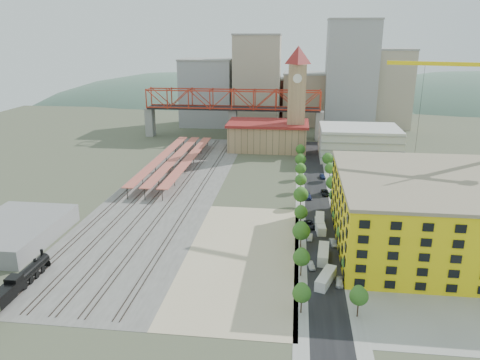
# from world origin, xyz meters

# --- Properties ---
(ground) EXTENTS (400.00, 400.00, 0.00)m
(ground) POSITION_xyz_m (0.00, 0.00, 0.00)
(ground) COLOR #474C38
(ground) RESTS_ON ground
(ballast_strip) EXTENTS (36.00, 165.00, 0.06)m
(ballast_strip) POSITION_xyz_m (-36.00, 17.50, 0.03)
(ballast_strip) COLOR #605E59
(ballast_strip) RESTS_ON ground
(dirt_lot) EXTENTS (28.00, 67.00, 0.06)m
(dirt_lot) POSITION_xyz_m (-4.00, -31.50, 0.03)
(dirt_lot) COLOR tan
(dirt_lot) RESTS_ON ground
(street_asphalt) EXTENTS (12.00, 170.00, 0.06)m
(street_asphalt) POSITION_xyz_m (16.00, 15.00, 0.03)
(street_asphalt) COLOR black
(street_asphalt) RESTS_ON ground
(sidewalk_west) EXTENTS (3.00, 170.00, 0.04)m
(sidewalk_west) POSITION_xyz_m (10.50, 15.00, 0.02)
(sidewalk_west) COLOR gray
(sidewalk_west) RESTS_ON ground
(sidewalk_east) EXTENTS (3.00, 170.00, 0.04)m
(sidewalk_east) POSITION_xyz_m (21.50, 15.00, 0.02)
(sidewalk_east) COLOR gray
(sidewalk_east) RESTS_ON ground
(construction_pad) EXTENTS (50.00, 90.00, 0.06)m
(construction_pad) POSITION_xyz_m (45.00, -20.00, 0.03)
(construction_pad) COLOR gray
(construction_pad) RESTS_ON ground
(rail_tracks) EXTENTS (26.56, 160.00, 0.18)m
(rail_tracks) POSITION_xyz_m (-37.80, 17.50, 0.15)
(rail_tracks) COLOR #382B23
(rail_tracks) RESTS_ON ground
(platform_canopies) EXTENTS (16.00, 80.00, 4.12)m
(platform_canopies) POSITION_xyz_m (-41.00, 45.00, 3.99)
(platform_canopies) COLOR #C2674A
(platform_canopies) RESTS_ON ground
(station_hall) EXTENTS (38.00, 24.00, 13.10)m
(station_hall) POSITION_xyz_m (-5.00, 82.00, 6.67)
(station_hall) COLOR tan
(station_hall) RESTS_ON ground
(clock_tower) EXTENTS (12.00, 12.00, 52.00)m
(clock_tower) POSITION_xyz_m (8.00, 79.99, 28.70)
(clock_tower) COLOR tan
(clock_tower) RESTS_ON ground
(parking_garage) EXTENTS (34.00, 26.00, 14.00)m
(parking_garage) POSITION_xyz_m (36.00, 70.00, 7.00)
(parking_garage) COLOR silver
(parking_garage) RESTS_ON ground
(truss_bridge) EXTENTS (94.00, 9.60, 25.60)m
(truss_bridge) POSITION_xyz_m (-25.00, 105.00, 18.86)
(truss_bridge) COLOR gray
(truss_bridge) RESTS_ON ground
(construction_building) EXTENTS (44.60, 50.60, 18.80)m
(construction_building) POSITION_xyz_m (42.00, -20.00, 9.41)
(construction_building) COLOR yellow
(construction_building) RESTS_ON ground
(warehouse) EXTENTS (22.00, 32.00, 5.00)m
(warehouse) POSITION_xyz_m (-66.00, -30.00, 2.50)
(warehouse) COLOR gray
(warehouse) RESTS_ON ground
(street_trees) EXTENTS (15.40, 124.40, 8.00)m
(street_trees) POSITION_xyz_m (16.00, 5.00, 0.00)
(street_trees) COLOR #2E5B1B
(street_trees) RESTS_ON ground
(skyline) EXTENTS (133.00, 46.00, 60.00)m
(skyline) POSITION_xyz_m (7.47, 142.31, 22.81)
(skyline) COLOR #9EA0A3
(skyline) RESTS_ON ground
(distant_hills) EXTENTS (647.00, 264.00, 227.00)m
(distant_hills) POSITION_xyz_m (45.28, 260.00, -79.54)
(distant_hills) COLOR #4C6B59
(distant_hills) RESTS_ON ground
(locomotive) EXTENTS (2.79, 21.54, 5.39)m
(locomotive) POSITION_xyz_m (-50.00, -52.02, 2.01)
(locomotive) COLOR black
(locomotive) RESTS_ON ground
(site_trailer_a) EXTENTS (5.36, 9.44, 2.51)m
(site_trailer_a) POSITION_xyz_m (16.00, -42.73, 1.25)
(site_trailer_a) COLOR silver
(site_trailer_a) RESTS_ON ground
(site_trailer_b) EXTENTS (3.35, 9.87, 2.65)m
(site_trailer_b) POSITION_xyz_m (16.00, -30.77, 1.33)
(site_trailer_b) COLOR silver
(site_trailer_b) RESTS_ON ground
(site_trailer_c) EXTENTS (2.92, 9.08, 2.45)m
(site_trailer_c) POSITION_xyz_m (16.00, -13.17, 1.22)
(site_trailer_c) COLOR silver
(site_trailer_c) RESTS_ON ground
(site_trailer_d) EXTENTS (2.95, 9.55, 2.58)m
(site_trailer_d) POSITION_xyz_m (16.00, -9.42, 1.29)
(site_trailer_d) COLOR silver
(site_trailer_d) RESTS_ON ground
(car_0) EXTENTS (2.18, 4.13, 1.34)m
(car_0) POSITION_xyz_m (13.00, -35.91, 0.67)
(car_0) COLOR silver
(car_0) RESTS_ON ground
(car_1) EXTENTS (1.63, 4.05, 1.31)m
(car_1) POSITION_xyz_m (13.00, -19.72, 0.65)
(car_1) COLOR #A1A0A6
(car_1) RESTS_ON ground
(car_2) EXTENTS (3.29, 5.92, 1.57)m
(car_2) POSITION_xyz_m (13.00, -11.23, 0.78)
(car_2) COLOR black
(car_2) RESTS_ON ground
(car_3) EXTENTS (2.79, 5.52, 1.54)m
(car_3) POSITION_xyz_m (13.00, 13.42, 0.77)
(car_3) COLOR navy
(car_3) RESTS_ON ground
(car_4) EXTENTS (1.99, 4.39, 1.46)m
(car_4) POSITION_xyz_m (19.00, -43.03, 0.73)
(car_4) COLOR silver
(car_4) RESTS_ON ground
(car_5) EXTENTS (2.06, 4.39, 1.39)m
(car_5) POSITION_xyz_m (19.00, -22.52, 0.70)
(car_5) COLOR #9A9B9F
(car_5) RESTS_ON ground
(car_6) EXTENTS (3.07, 5.70, 1.52)m
(car_6) POSITION_xyz_m (19.00, 17.80, 0.76)
(car_6) COLOR black
(car_6) RESTS_ON ground
(car_7) EXTENTS (2.42, 4.85, 1.35)m
(car_7) POSITION_xyz_m (19.00, 37.23, 0.68)
(car_7) COLOR navy
(car_7) RESTS_ON ground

